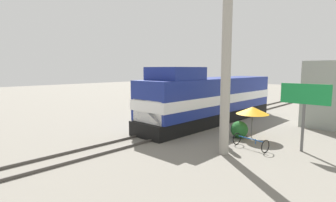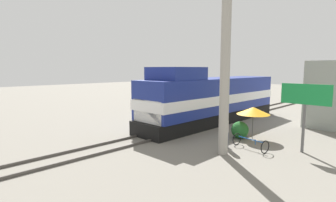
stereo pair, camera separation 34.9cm
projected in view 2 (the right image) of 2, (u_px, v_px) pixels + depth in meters
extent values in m
plane|color=slate|center=(184.00, 129.00, 19.19)|extent=(120.00, 120.00, 0.00)
cube|color=#4C4742|center=(177.00, 127.00, 19.68)|extent=(0.08, 43.75, 0.15)
cube|color=#4C4742|center=(191.00, 130.00, 18.68)|extent=(0.08, 43.75, 0.15)
cube|color=black|center=(213.00, 116.00, 21.74)|extent=(2.88, 15.11, 0.98)
cube|color=navy|center=(214.00, 94.00, 21.52)|extent=(3.13, 14.51, 2.67)
cube|color=white|center=(214.00, 98.00, 21.55)|extent=(3.17, 14.66, 0.70)
cube|color=white|center=(159.00, 110.00, 17.24)|extent=(2.66, 2.12, 1.47)
cube|color=navy|center=(176.00, 73.00, 18.11)|extent=(2.94, 3.32, 0.88)
cylinder|color=#9E998E|center=(225.00, 61.00, 13.07)|extent=(0.49, 0.49, 9.59)
cylinder|color=#4C4C4C|center=(253.00, 124.00, 16.59)|extent=(0.05, 0.05, 1.90)
cone|color=orange|center=(253.00, 111.00, 16.49)|extent=(2.04, 2.04, 0.46)
cube|color=#595959|center=(303.00, 129.00, 13.80)|extent=(0.12, 0.12, 2.56)
cube|color=#198C3F|center=(306.00, 94.00, 13.57)|extent=(2.46, 0.08, 1.07)
sphere|color=#236028|center=(240.00, 130.00, 16.64)|extent=(1.09, 1.09, 1.09)
cube|color=#2D3347|center=(225.00, 140.00, 14.68)|extent=(0.30, 0.20, 0.88)
cylinder|color=silver|center=(225.00, 126.00, 14.58)|extent=(0.34, 0.34, 0.69)
sphere|color=tan|center=(226.00, 118.00, 14.52)|extent=(0.26, 0.26, 0.26)
torus|color=black|center=(265.00, 147.00, 13.66)|extent=(0.18, 0.70, 0.70)
torus|color=black|center=(237.00, 139.00, 15.19)|extent=(0.18, 0.70, 0.70)
cube|color=#194C99|center=(250.00, 139.00, 14.40)|extent=(1.57, 0.33, 0.04)
cylinder|color=#194C99|center=(255.00, 142.00, 14.15)|extent=(0.04, 0.04, 0.29)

